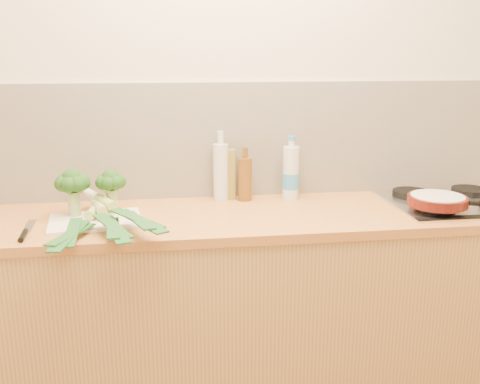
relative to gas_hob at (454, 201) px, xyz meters
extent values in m
plane|color=beige|center=(-1.02, 0.30, 0.39)|extent=(3.50, 0.00, 3.50)
cube|color=silver|center=(-1.02, 0.29, 0.26)|extent=(3.20, 0.02, 0.54)
cube|color=tan|center=(-1.02, 0.00, -0.48)|extent=(3.20, 0.60, 0.86)
cube|color=#D5823F|center=(-1.02, 0.00, -0.03)|extent=(3.20, 0.62, 0.04)
cube|color=silver|center=(0.00, 0.00, -0.01)|extent=(0.58, 0.50, 0.01)
cylinder|color=black|center=(-0.15, -0.12, 0.01)|extent=(0.17, 0.17, 0.03)
cylinder|color=black|center=(-0.15, 0.12, 0.01)|extent=(0.17, 0.17, 0.03)
cylinder|color=black|center=(0.15, 0.12, 0.01)|extent=(0.17, 0.17, 0.03)
cube|color=white|center=(-1.59, -0.04, -0.01)|extent=(0.40, 0.31, 0.01)
cylinder|color=#8DA661|center=(-1.68, 0.03, 0.05)|extent=(0.05, 0.05, 0.10)
sphere|color=#13370F|center=(-1.68, 0.03, 0.15)|extent=(0.09, 0.09, 0.09)
sphere|color=#13370F|center=(-1.64, 0.03, 0.14)|extent=(0.07, 0.07, 0.07)
sphere|color=#13370F|center=(-1.66, 0.06, 0.14)|extent=(0.07, 0.07, 0.07)
sphere|color=#13370F|center=(-1.69, 0.07, 0.14)|extent=(0.07, 0.07, 0.07)
sphere|color=#13370F|center=(-1.72, 0.05, 0.14)|extent=(0.07, 0.07, 0.07)
sphere|color=#13370F|center=(-1.72, 0.01, 0.14)|extent=(0.07, 0.07, 0.07)
sphere|color=#13370F|center=(-1.69, -0.01, 0.14)|extent=(0.07, 0.07, 0.07)
sphere|color=#13370F|center=(-1.66, 0.00, 0.14)|extent=(0.07, 0.07, 0.07)
cylinder|color=#8DA661|center=(-1.53, 0.06, 0.05)|extent=(0.05, 0.05, 0.10)
sphere|color=#13370F|center=(-1.53, 0.06, 0.14)|extent=(0.08, 0.08, 0.08)
sphere|color=#13370F|center=(-1.49, 0.06, 0.13)|extent=(0.06, 0.06, 0.06)
sphere|color=#13370F|center=(-1.51, 0.08, 0.13)|extent=(0.06, 0.06, 0.06)
sphere|color=#13370F|center=(-1.54, 0.09, 0.13)|extent=(0.06, 0.06, 0.06)
sphere|color=#13370F|center=(-1.56, 0.07, 0.13)|extent=(0.06, 0.06, 0.06)
sphere|color=#13370F|center=(-1.56, 0.04, 0.13)|extent=(0.06, 0.06, 0.06)
sphere|color=#13370F|center=(-1.54, 0.02, 0.13)|extent=(0.06, 0.06, 0.06)
sphere|color=#13370F|center=(-1.51, 0.03, 0.13)|extent=(0.06, 0.06, 0.06)
cylinder|color=white|center=(-1.58, 0.12, 0.02)|extent=(0.06, 0.11, 0.04)
cylinder|color=#A5BD5E|center=(-1.60, 0.00, 0.02)|extent=(0.06, 0.14, 0.04)
cube|color=#1B4C1D|center=(-1.65, -0.28, 0.02)|extent=(0.14, 0.30, 0.02)
cube|color=#1B4C1D|center=(-1.65, -0.30, 0.02)|extent=(0.10, 0.34, 0.01)
cube|color=#1B4C1D|center=(-1.64, -0.27, 0.02)|extent=(0.06, 0.28, 0.02)
cylinder|color=white|center=(-1.60, 0.09, 0.04)|extent=(0.07, 0.11, 0.04)
cylinder|color=#A5BD5E|center=(-1.57, -0.01, 0.04)|extent=(0.08, 0.14, 0.04)
cube|color=#1B4C1D|center=(-1.50, -0.28, 0.04)|extent=(0.07, 0.30, 0.02)
cube|color=#1B4C1D|center=(-1.49, -0.30, 0.04)|extent=(0.14, 0.34, 0.01)
cube|color=#1B4C1D|center=(-1.50, -0.27, 0.04)|extent=(0.17, 0.27, 0.02)
cylinder|color=white|center=(-1.61, 0.12, 0.05)|extent=(0.09, 0.13, 0.04)
cylinder|color=#A5BD5E|center=(-1.55, 0.00, 0.05)|extent=(0.11, 0.15, 0.04)
cube|color=#1B4C1D|center=(-1.40, -0.26, 0.05)|extent=(0.14, 0.30, 0.02)
cube|color=#1B4C1D|center=(-1.40, -0.28, 0.06)|extent=(0.21, 0.32, 0.01)
cube|color=#1B4C1D|center=(-1.41, -0.25, 0.06)|extent=(0.22, 0.24, 0.02)
cube|color=silver|center=(-1.84, -0.06, -0.01)|extent=(0.04, 0.17, 0.00)
cylinder|color=black|center=(-1.83, -0.20, 0.00)|extent=(0.03, 0.11, 0.02)
cylinder|color=#49110C|center=(-0.15, -0.13, 0.04)|extent=(0.25, 0.25, 0.04)
cylinder|color=beige|center=(-0.15, -0.13, 0.07)|extent=(0.22, 0.22, 0.00)
cube|color=olive|center=(-1.02, 0.24, 0.10)|extent=(0.08, 0.05, 0.24)
cylinder|color=olive|center=(-1.02, 0.24, 0.24)|extent=(0.02, 0.02, 0.03)
cylinder|color=silver|center=(-1.04, 0.23, 0.12)|extent=(0.07, 0.07, 0.26)
cylinder|color=silver|center=(-1.04, 0.23, 0.28)|extent=(0.03, 0.03, 0.06)
cylinder|color=brown|center=(-0.93, 0.20, 0.09)|extent=(0.06, 0.06, 0.20)
cylinder|color=brown|center=(-0.93, 0.20, 0.21)|extent=(0.03, 0.03, 0.05)
cylinder|color=silver|center=(-0.72, 0.20, 0.11)|extent=(0.08, 0.08, 0.25)
cylinder|color=silver|center=(-0.72, 0.20, 0.25)|extent=(0.03, 0.03, 0.03)
cylinder|color=#388AD3|center=(-0.72, 0.20, 0.07)|extent=(0.08, 0.08, 0.07)
camera|label=1|loc=(-1.29, -2.19, 0.66)|focal=40.00mm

